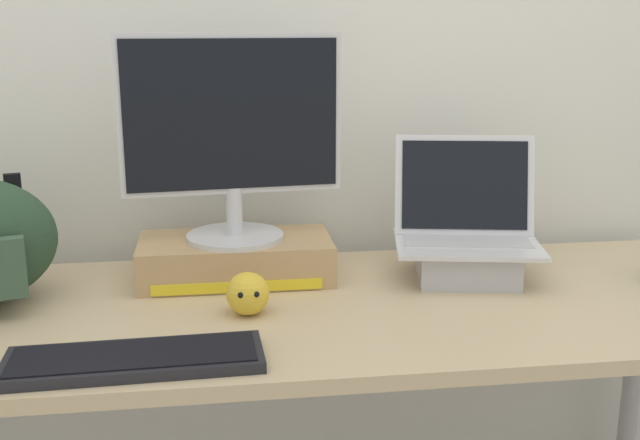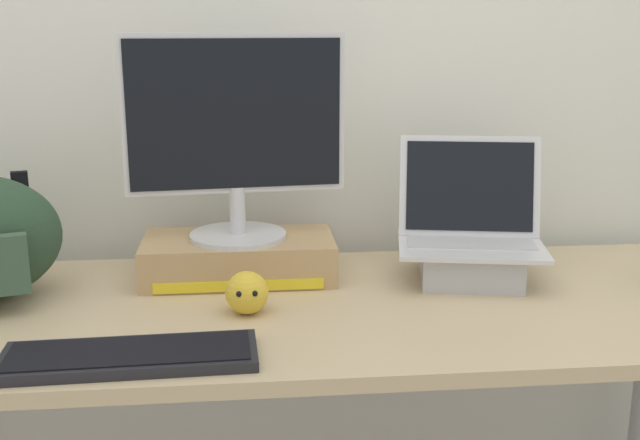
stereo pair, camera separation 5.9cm
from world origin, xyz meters
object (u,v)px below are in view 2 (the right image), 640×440
at_px(open_laptop, 470,250).
at_px(plush_toy, 247,293).
at_px(external_keyboard, 130,356).
at_px(desktop_monitor, 235,134).
at_px(toner_box_yellow, 239,258).

relative_size(open_laptop, plush_toy, 4.13).
xyz_separation_m(external_keyboard, plush_toy, (0.20, 0.21, 0.03)).
height_order(desktop_monitor, open_laptop, desktop_monitor).
distance_m(toner_box_yellow, open_laptop, 0.53).
bearing_deg(toner_box_yellow, open_laptop, -6.79).
bearing_deg(plush_toy, external_keyboard, -133.85).
height_order(toner_box_yellow, external_keyboard, toner_box_yellow).
height_order(toner_box_yellow, plush_toy, toner_box_yellow).
xyz_separation_m(open_laptop, plush_toy, (-0.51, -0.17, -0.02)).
bearing_deg(toner_box_yellow, plush_toy, -85.86).
xyz_separation_m(toner_box_yellow, plush_toy, (0.02, -0.23, -0.00)).
height_order(open_laptop, external_keyboard, open_laptop).
bearing_deg(external_keyboard, toner_box_yellow, 65.07).
bearing_deg(toner_box_yellow, desktop_monitor, -82.73).
bearing_deg(open_laptop, plush_toy, -151.17).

